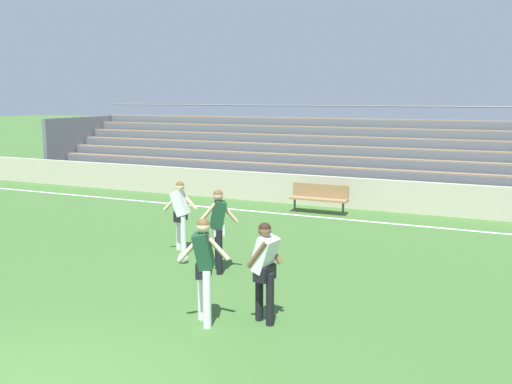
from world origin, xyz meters
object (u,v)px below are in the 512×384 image
Objects in this scene: bench_far_right at (319,196)px; player_white_challenging at (180,210)px; soccer_ball at (183,258)px; player_dark_wide_right at (204,262)px; player_white_pressing_high at (265,264)px; player_dark_trailing_run at (218,223)px; bleacher_stand at (291,152)px.

bench_far_right is 1.09× the size of player_white_challenging.
player_white_challenging is 1.29m from soccer_ball.
player_dark_wide_right reaches higher than player_white_challenging.
player_white_pressing_high reaches higher than bench_far_right.
bench_far_right is 1.05× the size of player_dark_trailing_run.
player_dark_wide_right is at bearing -83.89° from bench_far_right.
soccer_ball is at bearing -56.07° from player_white_challenging.
player_white_pressing_high is at bearing -38.18° from soccer_ball.
player_white_pressing_high is at bearing -77.97° from bench_far_right.
player_white_challenging reaches higher than player_white_pressing_high.
bench_far_right is 6.52m from player_dark_trailing_run.
player_white_challenging is at bearing 146.37° from player_dark_trailing_run.
player_white_pressing_high is at bearing 25.49° from player_dark_wide_right.
bench_far_right is at bearing 102.03° from player_white_pressing_high.
soccer_ball is at bearing 127.14° from player_dark_wide_right.
player_white_pressing_high is at bearing -41.82° from player_white_challenging.
bleacher_stand is 13.77m from player_white_pressing_high.
bleacher_stand reaches higher than player_white_pressing_high.
player_white_challenging is 0.97× the size of player_dark_wide_right.
player_dark_wide_right reaches higher than soccer_ball.
player_dark_wide_right is at bearing -67.04° from player_dark_trailing_run.
soccer_ball is at bearing -81.75° from bleacher_stand.
player_dark_trailing_run reaches higher than soccer_ball.
player_dark_trailing_run reaches higher than player_dark_wide_right.
player_dark_trailing_run is 1.83m from player_white_challenging.
player_white_challenging reaches higher than soccer_ball.
bleacher_stand is 11.72× the size of bench_far_right.
player_dark_trailing_run is 2.81m from player_white_pressing_high.
player_dark_wide_right is (3.60, -13.43, -0.37)m from bleacher_stand.
player_dark_wide_right reaches higher than bench_far_right.
player_dark_wide_right is at bearing -154.51° from player_white_pressing_high.
bleacher_stand is 10.01m from player_white_challenging.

